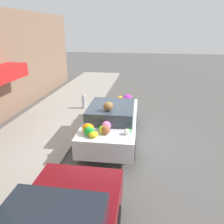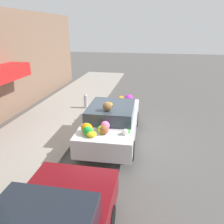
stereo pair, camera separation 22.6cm
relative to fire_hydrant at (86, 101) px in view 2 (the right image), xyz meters
name	(u,v)px [view 2 (the right image)]	position (x,y,z in m)	size (l,w,h in m)	color
ground_plane	(108,138)	(-2.72, -1.70, -0.47)	(60.00, 60.00, 0.00)	#565451
sidewalk_curb	(41,131)	(-2.72, 1.00, -0.41)	(24.00, 3.20, 0.13)	#9E998E
fire_hydrant	(86,101)	(0.00, 0.00, 0.00)	(0.20, 0.20, 0.70)	#B2B2B7
art_car	(112,121)	(-2.76, -1.84, 0.27)	(4.11, 1.88, 1.67)	silver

